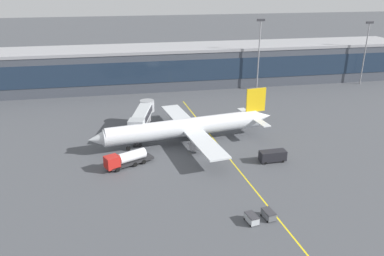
% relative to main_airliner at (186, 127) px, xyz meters
% --- Properties ---
extents(ground_plane, '(700.00, 700.00, 0.00)m').
position_rel_main_airliner_xyz_m(ground_plane, '(2.45, -8.83, -4.00)').
color(ground_plane, '#47494F').
extents(apron_lead_in_line, '(5.81, 79.83, 0.01)m').
position_rel_main_airliner_xyz_m(apron_lead_in_line, '(7.66, -6.83, -4.00)').
color(apron_lead_in_line, yellow).
rests_on(apron_lead_in_line, ground_plane).
extents(terminal_building, '(211.35, 19.46, 14.41)m').
position_rel_main_airliner_xyz_m(terminal_building, '(-11.41, 54.39, 3.22)').
color(terminal_building, '#424751').
rests_on(terminal_building, ground_plane).
extents(main_airliner, '(46.47, 37.06, 11.98)m').
position_rel_main_airliner_xyz_m(main_airliner, '(0.00, 0.00, 0.00)').
color(main_airliner, silver).
rests_on(main_airliner, ground_plane).
extents(jet_bridge, '(7.76, 18.42, 6.69)m').
position_rel_main_airliner_xyz_m(jet_bridge, '(-9.83, 8.16, 0.97)').
color(jet_bridge, '#B2B7BC').
rests_on(jet_bridge, ground_plane).
extents(fuel_tanker, '(10.84, 6.86, 3.25)m').
position_rel_main_airliner_xyz_m(fuel_tanker, '(-14.81, -10.22, -2.26)').
color(fuel_tanker, '#232326').
rests_on(fuel_tanker, ground_plane).
extents(lavatory_truck, '(5.86, 2.47, 2.50)m').
position_rel_main_airliner_xyz_m(lavatory_truck, '(16.70, -13.90, -2.58)').
color(lavatory_truck, black).
rests_on(lavatory_truck, ground_plane).
extents(baggage_cart_0, '(2.02, 2.88, 1.48)m').
position_rel_main_airliner_xyz_m(baggage_cart_0, '(4.82, -34.62, -3.22)').
color(baggage_cart_0, '#B2B7BC').
rests_on(baggage_cart_0, ground_plane).
extents(baggage_cart_1, '(2.02, 2.88, 1.48)m').
position_rel_main_airliner_xyz_m(baggage_cart_1, '(7.98, -34.07, -3.22)').
color(baggage_cart_1, '#595B60').
rests_on(baggage_cart_1, ground_plane).
extents(apron_light_mast_0, '(2.80, 0.50, 24.72)m').
position_rel_main_airliner_xyz_m(apron_light_mast_0, '(33.53, 42.43, 10.37)').
color(apron_light_mast_0, gray).
rests_on(apron_light_mast_0, ground_plane).
extents(apron_light_mast_1, '(2.80, 0.50, 23.08)m').
position_rel_main_airliner_xyz_m(apron_light_mast_1, '(74.97, 42.43, 9.51)').
color(apron_light_mast_1, gray).
rests_on(apron_light_mast_1, ground_plane).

